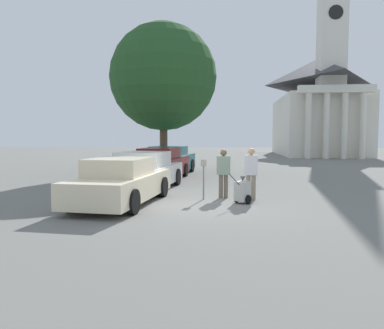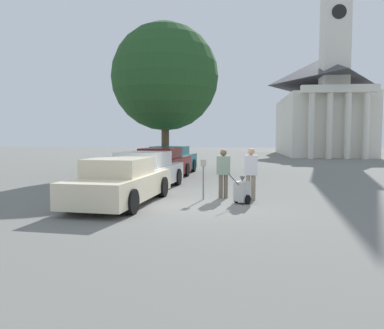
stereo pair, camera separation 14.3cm
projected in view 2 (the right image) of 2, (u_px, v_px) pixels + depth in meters
ground_plane at (194, 205)px, 11.25m from camera, size 120.00×120.00×0.00m
parked_car_cream at (121, 182)px, 11.48m from camera, size 2.31×4.95×1.42m
parked_car_white at (145, 172)px, 14.59m from camera, size 2.39×4.93×1.48m
parked_car_maroon at (162, 165)px, 17.88m from camera, size 2.26×5.34×1.52m
parked_car_teal at (171, 161)px, 20.48m from camera, size 2.42×5.09×1.53m
parking_meter at (203, 172)px, 12.23m from camera, size 0.18×0.09×1.32m
person_worker at (223, 171)px, 12.50m from camera, size 0.46×0.31×1.64m
person_supervisor at (251, 171)px, 12.10m from camera, size 0.44×0.25×1.69m
equipment_cart at (242, 191)px, 11.55m from camera, size 0.71×0.93×1.00m
church at (321, 101)px, 41.17m from camera, size 8.24×15.41×22.97m
shade_tree at (165, 77)px, 21.17m from camera, size 6.03×6.03×8.44m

